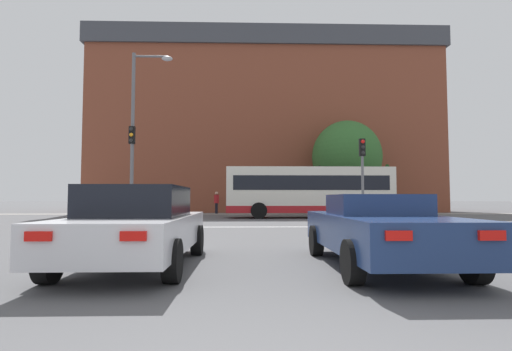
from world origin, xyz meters
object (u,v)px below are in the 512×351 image
at_px(street_lamp_junction, 139,121).
at_px(car_saloon_left, 138,225).
at_px(traffic_light_near_left, 131,159).
at_px(traffic_light_near_right, 363,167).
at_px(pedestrian_walking_east, 217,201).
at_px(bus_crossing_lead, 309,191).
at_px(car_roadster_right, 379,229).
at_px(traffic_light_far_right, 321,181).
at_px(pedestrian_waiting, 155,203).

bearing_deg(street_lamp_junction, car_saloon_left, -74.99).
distance_m(traffic_light_near_left, traffic_light_near_right, 10.51).
height_order(car_saloon_left, traffic_light_near_right, traffic_light_near_right).
xyz_separation_m(car_saloon_left, pedestrian_walking_east, (-0.40, 25.60, 0.34)).
height_order(car_saloon_left, bus_crossing_lead, bus_crossing_lead).
bearing_deg(car_roadster_right, traffic_light_near_right, 74.83).
xyz_separation_m(street_lamp_junction, pedestrian_walking_east, (2.58, 14.49, -3.72)).
bearing_deg(pedestrian_walking_east, bus_crossing_lead, 4.52).
bearing_deg(traffic_light_far_right, pedestrian_waiting, 177.79).
bearing_deg(pedestrian_waiting, bus_crossing_lead, -100.42).
bearing_deg(traffic_light_near_right, traffic_light_near_left, 178.40).
relative_size(street_lamp_junction, pedestrian_waiting, 5.02).
bearing_deg(traffic_light_near_left, traffic_light_far_right, 49.90).
height_order(car_roadster_right, traffic_light_near_right, traffic_light_near_right).
xyz_separation_m(bus_crossing_lead, pedestrian_waiting, (-11.22, 6.49, -0.80)).
bearing_deg(pedestrian_walking_east, traffic_light_far_right, 44.15).
bearing_deg(traffic_light_near_left, car_roadster_right, -55.79).
distance_m(car_saloon_left, traffic_light_near_right, 13.03).
distance_m(car_saloon_left, pedestrian_waiting, 25.30).
relative_size(car_roadster_right, traffic_light_far_right, 1.22).
height_order(bus_crossing_lead, traffic_light_near_right, traffic_light_near_right).
distance_m(bus_crossing_lead, pedestrian_waiting, 12.98).
distance_m(traffic_light_far_right, traffic_light_near_left, 17.41).
height_order(car_roadster_right, street_lamp_junction, street_lamp_junction).
height_order(bus_crossing_lead, traffic_light_near_left, traffic_light_near_left).
xyz_separation_m(car_roadster_right, traffic_light_far_right, (3.67, 24.41, 1.96)).
relative_size(traffic_light_far_right, traffic_light_near_left, 0.86).
distance_m(bus_crossing_lead, traffic_light_near_left, 11.88).
relative_size(traffic_light_far_right, street_lamp_junction, 0.48).
bearing_deg(street_lamp_junction, traffic_light_near_right, -2.59).
bearing_deg(bus_crossing_lead, traffic_light_far_right, -18.03).
bearing_deg(pedestrian_walking_east, traffic_light_near_left, -47.67).
height_order(traffic_light_far_right, pedestrian_walking_east, traffic_light_far_right).
relative_size(traffic_light_near_left, traffic_light_near_right, 1.14).
height_order(bus_crossing_lead, pedestrian_walking_east, bus_crossing_lead).
relative_size(car_saloon_left, traffic_light_far_right, 1.21).
relative_size(traffic_light_near_right, street_lamp_junction, 0.49).
xyz_separation_m(car_saloon_left, bus_crossing_lead, (6.03, 18.27, 0.99)).
relative_size(car_saloon_left, traffic_light_near_right, 1.19).
xyz_separation_m(traffic_light_near_right, pedestrian_waiting, (-12.45, 14.11, -1.75)).
height_order(car_saloon_left, pedestrian_waiting, pedestrian_waiting).
relative_size(car_saloon_left, car_roadster_right, 0.99).
bearing_deg(traffic_light_far_right, traffic_light_near_left, -130.10).
height_order(car_roadster_right, bus_crossing_lead, bus_crossing_lead).
distance_m(car_saloon_left, bus_crossing_lead, 19.27).
relative_size(traffic_light_near_left, pedestrian_waiting, 2.83).
xyz_separation_m(car_roadster_right, pedestrian_walking_east, (-4.70, 25.76, 0.41)).
bearing_deg(street_lamp_junction, bus_crossing_lead, 38.49).
xyz_separation_m(traffic_light_far_right, traffic_light_near_left, (-11.21, -13.31, 0.40)).
distance_m(car_roadster_right, pedestrian_waiting, 26.67).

